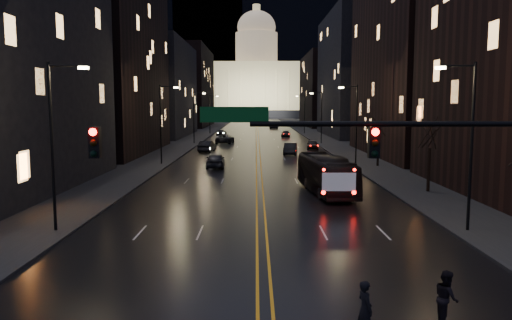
{
  "coord_description": "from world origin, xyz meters",
  "views": [
    {
      "loc": [
        -0.31,
        -16.03,
        6.82
      ],
      "look_at": [
        -0.3,
        12.32,
        3.66
      ],
      "focal_mm": 35.0,
      "sensor_mm": 36.0,
      "label": 1
    }
  ],
  "objects_px": {
    "bus": "(326,174)",
    "oncoming_car_b": "(207,146)",
    "pedestrian_a": "(365,309)",
    "traffic_signal": "(448,158)",
    "pedestrian_b": "(446,297)",
    "oncoming_car_a": "(215,160)",
    "receding_car_a": "(290,149)"
  },
  "relations": [
    {
      "from": "bus",
      "to": "oncoming_car_b",
      "type": "distance_m",
      "value": 35.69
    },
    {
      "from": "traffic_signal",
      "to": "oncoming_car_a",
      "type": "xyz_separation_m",
      "value": [
        -10.59,
        37.4,
        -4.28
      ]
    },
    {
      "from": "oncoming_car_a",
      "to": "pedestrian_b",
      "type": "xyz_separation_m",
      "value": [
        10.29,
        -38.54,
        0.04
      ]
    },
    {
      "from": "receding_car_a",
      "to": "pedestrian_b",
      "type": "relative_size",
      "value": 2.79
    },
    {
      "from": "bus",
      "to": "pedestrian_a",
      "type": "height_order",
      "value": "bus"
    },
    {
      "from": "traffic_signal",
      "to": "bus",
      "type": "distance_m",
      "value": 22.4
    },
    {
      "from": "oncoming_car_a",
      "to": "receding_car_a",
      "type": "relative_size",
      "value": 1.0
    },
    {
      "from": "pedestrian_b",
      "to": "pedestrian_a",
      "type": "bearing_deg",
      "value": 109.0
    },
    {
      "from": "traffic_signal",
      "to": "oncoming_car_a",
      "type": "height_order",
      "value": "traffic_signal"
    },
    {
      "from": "pedestrian_a",
      "to": "pedestrian_b",
      "type": "height_order",
      "value": "pedestrian_b"
    },
    {
      "from": "receding_car_a",
      "to": "pedestrian_b",
      "type": "bearing_deg",
      "value": -81.83
    },
    {
      "from": "traffic_signal",
      "to": "oncoming_car_b",
      "type": "bearing_deg",
      "value": 103.42
    },
    {
      "from": "traffic_signal",
      "to": "oncoming_car_b",
      "type": "distance_m",
      "value": 57.24
    },
    {
      "from": "pedestrian_a",
      "to": "traffic_signal",
      "type": "bearing_deg",
      "value": -74.43
    },
    {
      "from": "oncoming_car_a",
      "to": "receding_car_a",
      "type": "height_order",
      "value": "oncoming_car_a"
    },
    {
      "from": "oncoming_car_b",
      "to": "pedestrian_b",
      "type": "bearing_deg",
      "value": 109.4
    },
    {
      "from": "bus",
      "to": "oncoming_car_a",
      "type": "bearing_deg",
      "value": 116.32
    },
    {
      "from": "oncoming_car_a",
      "to": "traffic_signal",
      "type": "bearing_deg",
      "value": 103.37
    },
    {
      "from": "traffic_signal",
      "to": "receding_car_a",
      "type": "distance_m",
      "value": 51.78
    },
    {
      "from": "traffic_signal",
      "to": "receding_car_a",
      "type": "relative_size",
      "value": 3.58
    },
    {
      "from": "bus",
      "to": "pedestrian_a",
      "type": "bearing_deg",
      "value": -101.53
    },
    {
      "from": "traffic_signal",
      "to": "bus",
      "type": "xyz_separation_m",
      "value": [
        -0.8,
        22.08,
        -3.65
      ]
    },
    {
      "from": "pedestrian_b",
      "to": "oncoming_car_a",
      "type": "bearing_deg",
      "value": 16.36
    },
    {
      "from": "pedestrian_b",
      "to": "traffic_signal",
      "type": "bearing_deg",
      "value": -13.34
    },
    {
      "from": "bus",
      "to": "oncoming_car_a",
      "type": "relative_size",
      "value": 2.15
    },
    {
      "from": "oncoming_car_b",
      "to": "pedestrian_a",
      "type": "distance_m",
      "value": 58.42
    },
    {
      "from": "bus",
      "to": "pedestrian_a",
      "type": "distance_m",
      "value": 24.19
    },
    {
      "from": "oncoming_car_a",
      "to": "oncoming_car_b",
      "type": "bearing_deg",
      "value": -84.09
    },
    {
      "from": "oncoming_car_b",
      "to": "pedestrian_a",
      "type": "height_order",
      "value": "pedestrian_a"
    },
    {
      "from": "traffic_signal",
      "to": "bus",
      "type": "relative_size",
      "value": 1.66
    },
    {
      "from": "bus",
      "to": "oncoming_car_b",
      "type": "height_order",
      "value": "bus"
    },
    {
      "from": "bus",
      "to": "oncoming_car_b",
      "type": "xyz_separation_m",
      "value": [
        -12.45,
        33.44,
        -0.64
      ]
    }
  ]
}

